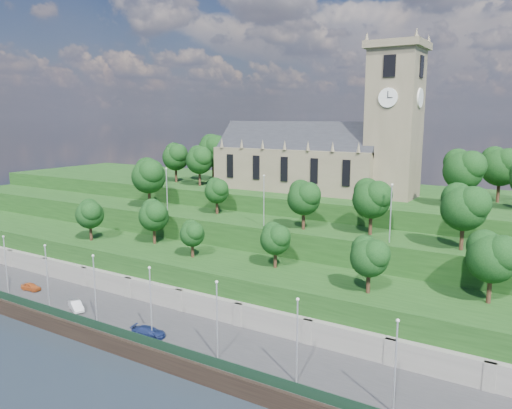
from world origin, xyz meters
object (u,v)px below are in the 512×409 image
Objects in this scene: car_right at (148,332)px; car_left at (31,287)px; car_middle at (76,306)px; church at (322,152)px.

car_left is at bearing 71.81° from car_right.
car_right is at bearing -100.48° from car_left.
car_middle reaches higher than car_left.
church is at bearing 1.56° from car_middle.
church is 11.20× the size of car_left.
car_right is (27.57, -2.64, 0.05)m from car_left.
car_middle is at bearing -113.17° from church.
car_left is 12.90m from car_middle.
car_middle is 0.89× the size of car_right.
church is at bearing -17.21° from car_right.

